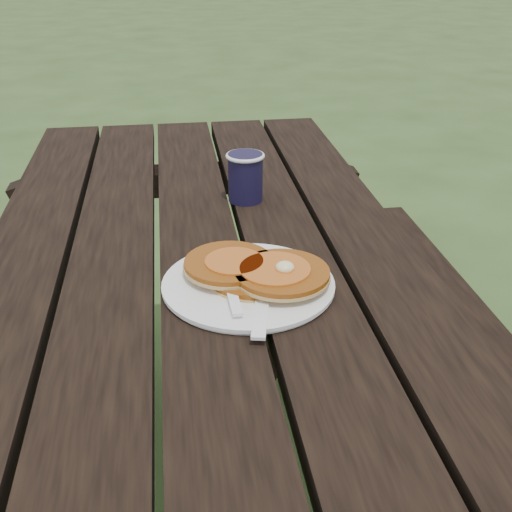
{
  "coord_description": "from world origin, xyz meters",
  "views": [
    {
      "loc": [
        -0.04,
        -0.9,
        1.26
      ],
      "look_at": [
        0.08,
        -0.04,
        0.8
      ],
      "focal_mm": 45.0,
      "sensor_mm": 36.0,
      "label": 1
    }
  ],
  "objects": [
    {
      "name": "knife",
      "position": [
        0.08,
        -0.11,
        0.76
      ],
      "size": [
        0.06,
        0.18,
        0.0
      ],
      "primitive_type": "cube",
      "rotation": [
        0.0,
        0.0,
        -0.21
      ],
      "color": "white",
      "rests_on": "plate"
    },
    {
      "name": "plate",
      "position": [
        0.07,
        -0.05,
        0.76
      ],
      "size": [
        0.32,
        0.32,
        0.01
      ],
      "primitive_type": "cylinder",
      "rotation": [
        0.0,
        0.0,
        -0.26
      ],
      "color": "white",
      "rests_on": "picnic_table"
    },
    {
      "name": "picnic_table",
      "position": [
        0.0,
        0.0,
        0.37
      ],
      "size": [
        1.36,
        1.8,
        0.75
      ],
      "color": "black",
      "rests_on": "ground"
    },
    {
      "name": "fork",
      "position": [
        0.04,
        -0.09,
        0.77
      ],
      "size": [
        0.04,
        0.16,
        0.01
      ],
      "primitive_type": null,
      "rotation": [
        0.0,
        0.0,
        0.04
      ],
      "color": "white",
      "rests_on": "plate"
    },
    {
      "name": "pancake_stack",
      "position": [
        0.08,
        -0.04,
        0.77
      ],
      "size": [
        0.22,
        0.19,
        0.04
      ],
      "rotation": [
        0.0,
        0.0,
        -0.23
      ],
      "color": "#8F4810",
      "rests_on": "plate"
    },
    {
      "name": "coffee_cup",
      "position": [
        0.11,
        0.31,
        0.81
      ],
      "size": [
        0.08,
        0.08,
        0.1
      ],
      "rotation": [
        0.0,
        0.0,
        0.43
      ],
      "color": "black",
      "rests_on": "picnic_table"
    }
  ]
}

